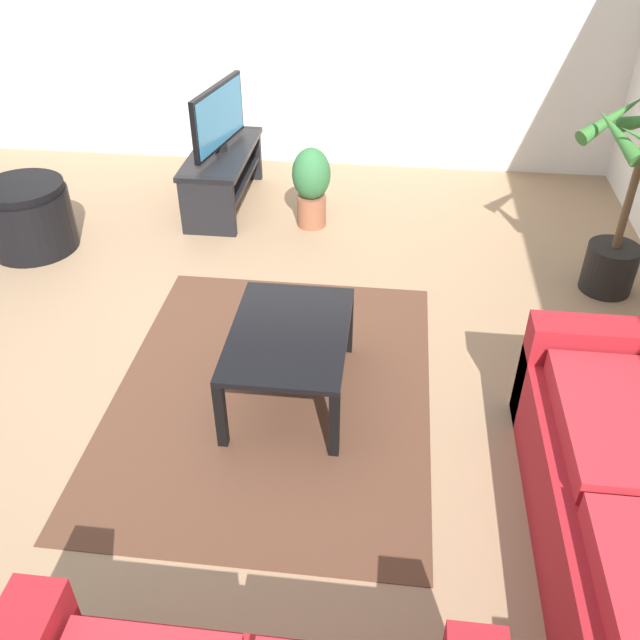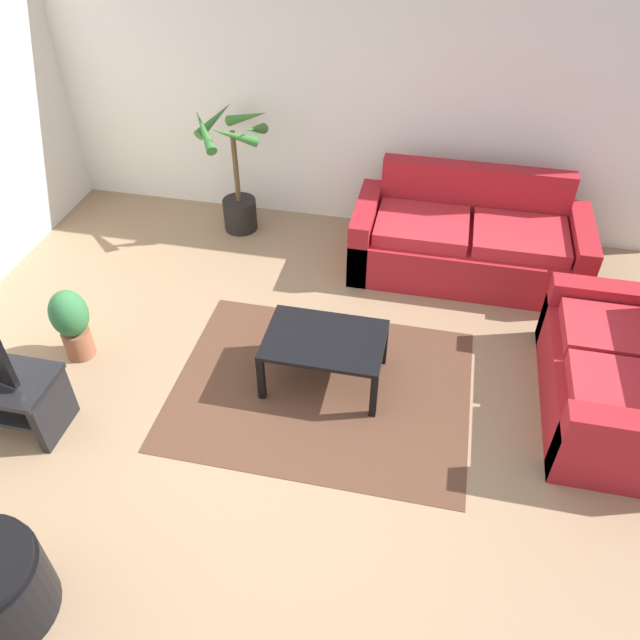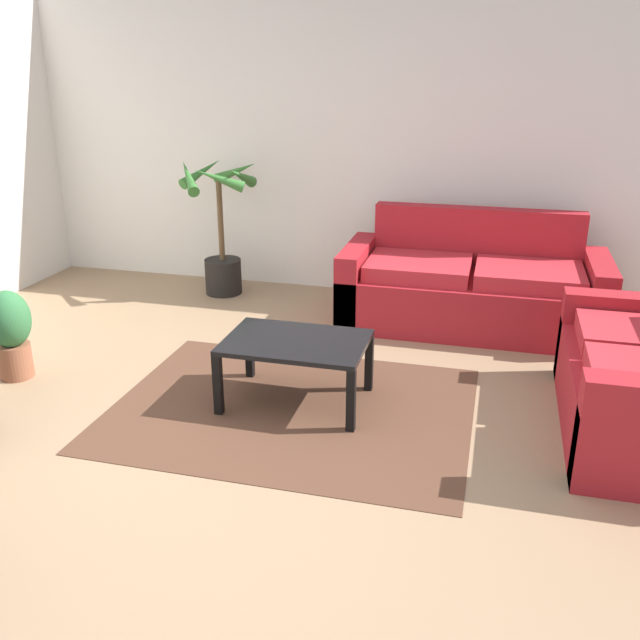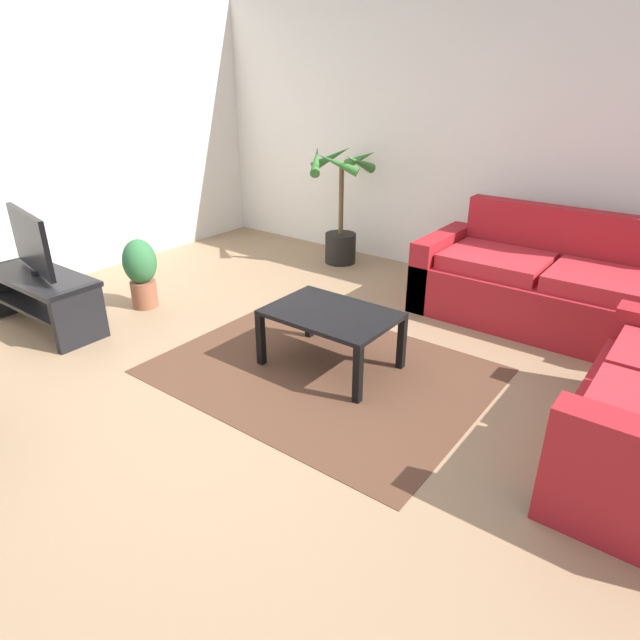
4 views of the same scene
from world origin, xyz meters
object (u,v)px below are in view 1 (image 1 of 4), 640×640
tv_stand (223,169)px  potted_plant_small (311,184)px  coffee_table (289,340)px  potted_palm (624,216)px  ottoman (29,217)px  tv (219,117)px

tv_stand → potted_plant_small: size_ratio=1.78×
tv_stand → coffee_table: tv_stand is taller
potted_palm → tv_stand: bearing=-108.8°
tv_stand → ottoman: (0.86, -1.22, -0.05)m
tv → coffee_table: (2.23, 0.88, -0.36)m
potted_palm → potted_plant_small: (-0.67, -2.06, -0.19)m
coffee_table → ottoman: bearing=-123.1°
tv → ottoman: bearing=-54.9°
tv_stand → potted_palm: 2.97m
tv_stand → tv: 0.42m
tv_stand → ottoman: 1.50m
ottoman → potted_palm: bearing=88.7°
potted_palm → ottoman: potted_palm is taller
coffee_table → potted_plant_small: potted_plant_small is taller
coffee_table → ottoman: size_ratio=1.42×
coffee_table → potted_plant_small: 1.96m
tv_stand → tv: size_ratio=1.35×
tv_stand → ottoman: ottoman is taller
tv → potted_plant_small: size_ratio=1.32×
ottoman → coffee_table: bearing=56.9°
tv_stand → coffee_table: size_ratio=1.26×
ottoman → tv: bearing=125.1°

